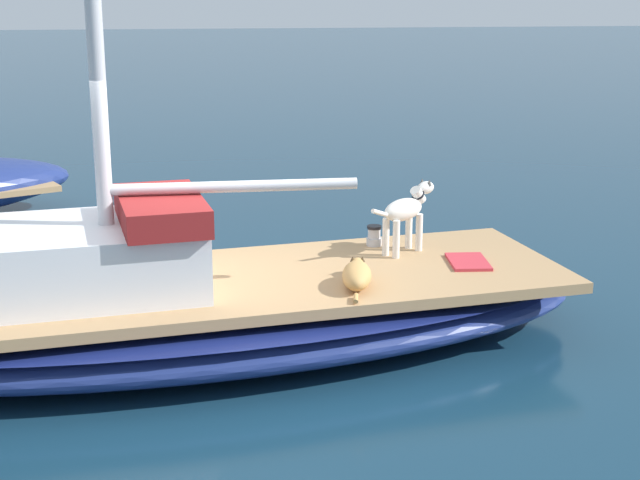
# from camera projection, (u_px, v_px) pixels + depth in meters

# --- Properties ---
(ground_plane) EXTENTS (120.00, 120.00, 0.00)m
(ground_plane) POSITION_uv_depth(u_px,v_px,m) (213.00, 349.00, 8.83)
(ground_plane) COLOR #143347
(sailboat_main) EXTENTS (3.57, 7.53, 0.66)m
(sailboat_main) POSITION_uv_depth(u_px,v_px,m) (212.00, 315.00, 8.74)
(sailboat_main) COLOR navy
(sailboat_main) RESTS_ON ground
(cabin_house) EXTENTS (1.71, 2.41, 0.84)m
(cabin_house) POSITION_uv_depth(u_px,v_px,m) (83.00, 254.00, 8.25)
(cabin_house) COLOR silver
(cabin_house) RESTS_ON sailboat_main
(dog_white) EXTENTS (0.65, 0.78, 0.70)m
(dog_white) POSITION_uv_depth(u_px,v_px,m) (406.00, 211.00, 9.46)
(dog_white) COLOR silver
(dog_white) RESTS_ON sailboat_main
(dog_tan) EXTENTS (0.95, 0.37, 0.22)m
(dog_tan) POSITION_uv_depth(u_px,v_px,m) (357.00, 275.00, 8.48)
(dog_tan) COLOR tan
(dog_tan) RESTS_ON sailboat_main
(deck_winch) EXTENTS (0.16, 0.16, 0.21)m
(deck_winch) POSITION_uv_depth(u_px,v_px,m) (374.00, 236.00, 9.78)
(deck_winch) COLOR #B7B7BC
(deck_winch) RESTS_ON sailboat_main
(deck_towel) EXTENTS (0.59, 0.40, 0.03)m
(deck_towel) POSITION_uv_depth(u_px,v_px,m) (468.00, 262.00, 9.19)
(deck_towel) COLOR #C6333D
(deck_towel) RESTS_ON sailboat_main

